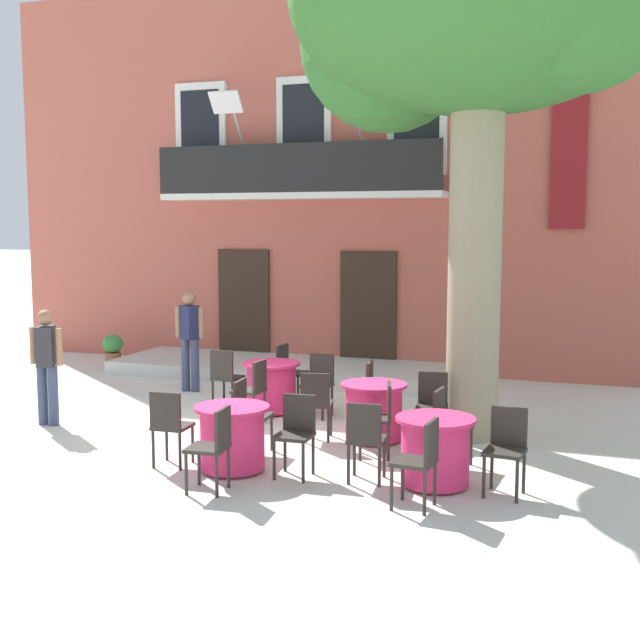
{
  "coord_description": "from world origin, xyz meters",
  "views": [
    {
      "loc": [
        4.78,
        -9.93,
        2.84
      ],
      "look_at": [
        0.48,
        2.21,
        1.3
      ],
      "focal_mm": 45.87,
      "sensor_mm": 36.0,
      "label": 1
    }
  ],
  "objects_px": {
    "cafe_chair_near_tree_2": "(432,402)",
    "cafe_chair_near_tree_3": "(377,389)",
    "cafe_chair_far_side_1": "(225,375)",
    "cafe_table_middle": "(435,451)",
    "cafe_table_far_side": "(272,386)",
    "cafe_chair_middle_0": "(447,422)",
    "cafe_chair_middle_2": "(421,457)",
    "pedestrian_mid_plaza": "(47,360)",
    "cafe_table_front": "(232,437)",
    "cafe_chair_front_3": "(214,443)",
    "cafe_table_near_tree": "(374,411)",
    "cafe_chair_near_tree_0": "(316,401)",
    "cafe_chair_front_2": "(170,423)",
    "pedestrian_near_entrance": "(190,335)",
    "cafe_chair_far_side_0": "(288,369)",
    "ground_planter_left": "(113,349)",
    "cafe_chair_near_tree_1": "(381,414)",
    "cafe_chair_far_side_3": "(319,381)",
    "cafe_chair_middle_3": "(506,445)",
    "cafe_chair_far_side_2": "(253,387)",
    "cafe_chair_middle_1": "(366,436)",
    "cafe_chair_front_1": "(248,411)",
    "plane_tree": "(475,10)",
    "cafe_chair_front_0": "(296,429)"
  },
  "relations": [
    {
      "from": "pedestrian_mid_plaza",
      "to": "cafe_chair_near_tree_0",
      "type": "bearing_deg",
      "value": 7.26
    },
    {
      "from": "cafe_chair_near_tree_1",
      "to": "cafe_chair_near_tree_2",
      "type": "relative_size",
      "value": 1.0
    },
    {
      "from": "cafe_chair_far_side_0",
      "to": "cafe_table_middle",
      "type": "bearing_deg",
      "value": -47.87
    },
    {
      "from": "cafe_chair_middle_1",
      "to": "cafe_chair_front_3",
      "type": "height_order",
      "value": "same"
    },
    {
      "from": "cafe_table_middle",
      "to": "cafe_chair_front_0",
      "type": "distance_m",
      "value": 1.57
    },
    {
      "from": "cafe_chair_near_tree_2",
      "to": "cafe_chair_near_tree_3",
      "type": "relative_size",
      "value": 1.0
    },
    {
      "from": "cafe_chair_far_side_1",
      "to": "pedestrian_mid_plaza",
      "type": "bearing_deg",
      "value": -137.59
    },
    {
      "from": "cafe_chair_near_tree_1",
      "to": "cafe_chair_far_side_3",
      "type": "relative_size",
      "value": 1.0
    },
    {
      "from": "cafe_chair_front_1",
      "to": "cafe_table_far_side",
      "type": "xyz_separation_m",
      "value": [
        -0.58,
        2.11,
        -0.14
      ]
    },
    {
      "from": "cafe_chair_middle_3",
      "to": "ground_planter_left",
      "type": "height_order",
      "value": "cafe_chair_middle_3"
    },
    {
      "from": "cafe_chair_near_tree_1",
      "to": "cafe_chair_front_1",
      "type": "xyz_separation_m",
      "value": [
        -1.59,
        -0.37,
        0.0
      ]
    },
    {
      "from": "cafe_chair_middle_1",
      "to": "cafe_chair_far_side_2",
      "type": "bearing_deg",
      "value": 138.04
    },
    {
      "from": "cafe_chair_middle_1",
      "to": "cafe_chair_far_side_2",
      "type": "xyz_separation_m",
      "value": [
        -2.25,
        2.02,
        0.0
      ]
    },
    {
      "from": "ground_planter_left",
      "to": "cafe_chair_middle_0",
      "type": "bearing_deg",
      "value": -30.61
    },
    {
      "from": "cafe_chair_near_tree_0",
      "to": "cafe_chair_far_side_2",
      "type": "xyz_separation_m",
      "value": [
        -1.14,
        0.53,
        0.0
      ]
    },
    {
      "from": "cafe_chair_middle_0",
      "to": "cafe_chair_middle_2",
      "type": "relative_size",
      "value": 1.0
    },
    {
      "from": "cafe_table_near_tree",
      "to": "cafe_table_front",
      "type": "distance_m",
      "value": 2.15
    },
    {
      "from": "cafe_chair_near_tree_0",
      "to": "cafe_chair_front_2",
      "type": "xyz_separation_m",
      "value": [
        -1.2,
        -1.69,
        0.0
      ]
    },
    {
      "from": "cafe_table_middle",
      "to": "cafe_chair_middle_2",
      "type": "xyz_separation_m",
      "value": [
        0.01,
        -0.75,
        0.14
      ]
    },
    {
      "from": "cafe_chair_near_tree_3",
      "to": "cafe_table_middle",
      "type": "relative_size",
      "value": 1.05
    },
    {
      "from": "cafe_chair_near_tree_3",
      "to": "cafe_chair_front_2",
      "type": "height_order",
      "value": "same"
    },
    {
      "from": "cafe_chair_middle_1",
      "to": "cafe_table_front",
      "type": "height_order",
      "value": "cafe_chair_middle_1"
    },
    {
      "from": "cafe_chair_middle_0",
      "to": "cafe_chair_middle_2",
      "type": "bearing_deg",
      "value": -89.14
    },
    {
      "from": "cafe_chair_far_side_2",
      "to": "cafe_chair_front_1",
      "type": "bearing_deg",
      "value": -68.17
    },
    {
      "from": "ground_planter_left",
      "to": "pedestrian_mid_plaza",
      "type": "distance_m",
      "value": 4.75
    },
    {
      "from": "cafe_chair_near_tree_2",
      "to": "pedestrian_near_entrance",
      "type": "xyz_separation_m",
      "value": [
        -4.51,
        1.83,
        0.43
      ]
    },
    {
      "from": "cafe_table_near_tree",
      "to": "cafe_chair_front_1",
      "type": "bearing_deg",
      "value": -140.77
    },
    {
      "from": "cafe_table_far_side",
      "to": "cafe_chair_far_side_0",
      "type": "xyz_separation_m",
      "value": [
        -0.03,
        0.75,
        0.14
      ]
    },
    {
      "from": "plane_tree",
      "to": "cafe_chair_front_1",
      "type": "distance_m",
      "value": 5.79
    },
    {
      "from": "cafe_chair_near_tree_1",
      "to": "cafe_chair_middle_1",
      "type": "relative_size",
      "value": 1.0
    },
    {
      "from": "cafe_chair_near_tree_0",
      "to": "pedestrian_mid_plaza",
      "type": "bearing_deg",
      "value": -172.74
    },
    {
      "from": "cafe_chair_near_tree_0",
      "to": "cafe_chair_middle_2",
      "type": "relative_size",
      "value": 1.0
    },
    {
      "from": "cafe_chair_front_3",
      "to": "cafe_table_near_tree",
      "type": "bearing_deg",
      "value": 68.02
    },
    {
      "from": "plane_tree",
      "to": "cafe_chair_front_1",
      "type": "xyz_separation_m",
      "value": [
        -2.41,
        -1.71,
        -4.98
      ]
    },
    {
      "from": "cafe_chair_middle_0",
      "to": "cafe_table_front",
      "type": "distance_m",
      "value": 2.5
    },
    {
      "from": "cafe_chair_front_1",
      "to": "pedestrian_mid_plaza",
      "type": "distance_m",
      "value": 3.28
    },
    {
      "from": "cafe_chair_near_tree_3",
      "to": "cafe_chair_far_side_1",
      "type": "relative_size",
      "value": 1.0
    },
    {
      "from": "pedestrian_near_entrance",
      "to": "cafe_chair_far_side_0",
      "type": "bearing_deg",
      "value": -6.21
    },
    {
      "from": "cafe_chair_middle_0",
      "to": "ground_planter_left",
      "type": "xyz_separation_m",
      "value": [
        -7.5,
        4.44,
        -0.17
      ]
    },
    {
      "from": "cafe_table_middle",
      "to": "plane_tree",
      "type": "bearing_deg",
      "value": 90.78
    },
    {
      "from": "cafe_table_middle",
      "to": "cafe_table_far_side",
      "type": "bearing_deg",
      "value": 139.1
    },
    {
      "from": "cafe_chair_middle_3",
      "to": "cafe_chair_front_1",
      "type": "height_order",
      "value": "same"
    },
    {
      "from": "cafe_chair_middle_2",
      "to": "pedestrian_mid_plaza",
      "type": "xyz_separation_m",
      "value": [
        -5.69,
        1.6,
        0.39
      ]
    },
    {
      "from": "cafe_table_middle",
      "to": "cafe_chair_far_side_3",
      "type": "xyz_separation_m",
      "value": [
        -2.27,
        2.62,
        0.14
      ]
    },
    {
      "from": "cafe_chair_middle_2",
      "to": "pedestrian_mid_plaza",
      "type": "height_order",
      "value": "pedestrian_mid_plaza"
    },
    {
      "from": "cafe_chair_far_side_0",
      "to": "pedestrian_mid_plaza",
      "type": "xyz_separation_m",
      "value": [
        -2.64,
        -2.53,
        0.39
      ]
    },
    {
      "from": "cafe_table_front",
      "to": "pedestrian_mid_plaza",
      "type": "height_order",
      "value": "pedestrian_mid_plaza"
    },
    {
      "from": "cafe_chair_front_3",
      "to": "cafe_chair_far_side_0",
      "type": "bearing_deg",
      "value": 101.53
    },
    {
      "from": "cafe_chair_near_tree_3",
      "to": "cafe_chair_far_side_2",
      "type": "distance_m",
      "value": 1.75
    },
    {
      "from": "plane_tree",
      "to": "pedestrian_mid_plaza",
      "type": "relative_size",
      "value": 4.37
    }
  ]
}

